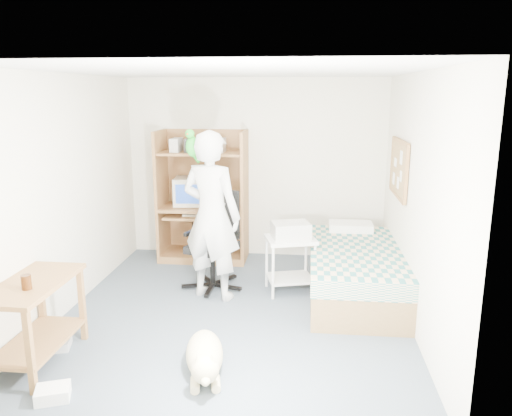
# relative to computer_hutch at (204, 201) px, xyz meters

# --- Properties ---
(floor) EXTENTS (4.00, 4.00, 0.00)m
(floor) POSITION_rel_computer_hutch_xyz_m (0.70, -1.74, -0.82)
(floor) COLOR #44505D
(floor) RESTS_ON ground
(wall_back) EXTENTS (3.60, 0.02, 2.50)m
(wall_back) POSITION_rel_computer_hutch_xyz_m (0.70, 0.26, 0.43)
(wall_back) COLOR white
(wall_back) RESTS_ON floor
(wall_right) EXTENTS (0.02, 4.00, 2.50)m
(wall_right) POSITION_rel_computer_hutch_xyz_m (2.50, -1.74, 0.43)
(wall_right) COLOR white
(wall_right) RESTS_ON floor
(wall_left) EXTENTS (0.02, 4.00, 2.50)m
(wall_left) POSITION_rel_computer_hutch_xyz_m (-1.10, -1.74, 0.43)
(wall_left) COLOR white
(wall_left) RESTS_ON floor
(ceiling) EXTENTS (3.60, 4.00, 0.02)m
(ceiling) POSITION_rel_computer_hutch_xyz_m (0.70, -1.74, 1.68)
(ceiling) COLOR white
(ceiling) RESTS_ON wall_back
(computer_hutch) EXTENTS (1.20, 0.63, 1.80)m
(computer_hutch) POSITION_rel_computer_hutch_xyz_m (0.00, 0.00, 0.00)
(computer_hutch) COLOR brown
(computer_hutch) RESTS_ON floor
(bed) EXTENTS (1.02, 2.02, 0.66)m
(bed) POSITION_rel_computer_hutch_xyz_m (2.00, -1.12, -0.53)
(bed) COLOR brown
(bed) RESTS_ON floor
(side_desk) EXTENTS (0.50, 1.00, 0.75)m
(side_desk) POSITION_rel_computer_hutch_xyz_m (-0.85, -2.94, -0.33)
(side_desk) COLOR brown
(side_desk) RESTS_ON floor
(corkboard) EXTENTS (0.04, 0.94, 0.66)m
(corkboard) POSITION_rel_computer_hutch_xyz_m (2.47, -0.84, 0.63)
(corkboard) COLOR olive
(corkboard) RESTS_ON wall_right
(office_chair) EXTENTS (0.66, 0.66, 1.15)m
(office_chair) POSITION_rel_computer_hutch_xyz_m (0.35, -1.03, -0.41)
(office_chair) COLOR black
(office_chair) RESTS_ON floor
(person) EXTENTS (0.81, 0.66, 1.91)m
(person) POSITION_rel_computer_hutch_xyz_m (0.38, -1.34, 0.13)
(person) COLOR silver
(person) RESTS_ON floor
(parrot) EXTENTS (0.14, 0.24, 0.39)m
(parrot) POSITION_rel_computer_hutch_xyz_m (0.17, -1.33, 0.93)
(parrot) COLOR #168813
(parrot) RESTS_ON person
(dog) EXTENTS (0.45, 0.97, 0.37)m
(dog) POSITION_rel_computer_hutch_xyz_m (0.62, -2.95, -0.66)
(dog) COLOR beige
(dog) RESTS_ON floor
(printer_cart) EXTENTS (0.65, 0.58, 0.66)m
(printer_cart) POSITION_rel_computer_hutch_xyz_m (1.25, -1.11, -0.38)
(printer_cart) COLOR white
(printer_cart) RESTS_ON floor
(printer) EXTENTS (0.49, 0.42, 0.18)m
(printer) POSITION_rel_computer_hutch_xyz_m (1.25, -1.11, -0.07)
(printer) COLOR #B7B7B2
(printer) RESTS_ON printer_cart
(crt_monitor) EXTENTS (0.44, 0.46, 0.38)m
(crt_monitor) POSITION_rel_computer_hutch_xyz_m (-0.20, 0.01, 0.14)
(crt_monitor) COLOR beige
(crt_monitor) RESTS_ON computer_hutch
(keyboard) EXTENTS (0.46, 0.19, 0.03)m
(keyboard) POSITION_rel_computer_hutch_xyz_m (-0.03, -0.16, -0.15)
(keyboard) COLOR beige
(keyboard) RESTS_ON computer_hutch
(pencil_cup) EXTENTS (0.08, 0.08, 0.12)m
(pencil_cup) POSITION_rel_computer_hutch_xyz_m (0.38, -0.09, -0.00)
(pencil_cup) COLOR gold
(pencil_cup) RESTS_ON computer_hutch
(drink_glass) EXTENTS (0.08, 0.08, 0.12)m
(drink_glass) POSITION_rel_computer_hutch_xyz_m (-0.80, -3.10, -0.01)
(drink_glass) COLOR #3C1D09
(drink_glass) RESTS_ON side_desk
(floor_box_a) EXTENTS (0.30, 0.28, 0.10)m
(floor_box_a) POSITION_rel_computer_hutch_xyz_m (-0.47, -3.44, -0.77)
(floor_box_a) COLOR white
(floor_box_a) RESTS_ON floor
(floor_box_b) EXTENTS (0.23, 0.26, 0.08)m
(floor_box_b) POSITION_rel_computer_hutch_xyz_m (-0.80, -2.68, -0.78)
(floor_box_b) COLOR #BCBBB6
(floor_box_b) RESTS_ON floor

